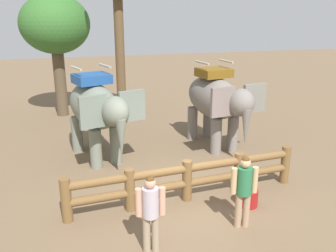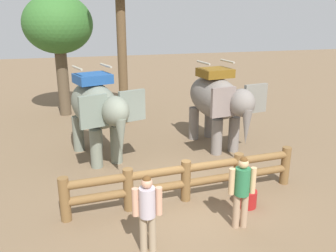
{
  "view_description": "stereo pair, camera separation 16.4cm",
  "coord_description": "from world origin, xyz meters",
  "px_view_note": "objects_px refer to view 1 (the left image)",
  "views": [
    {
      "loc": [
        -2.62,
        -7.79,
        4.53
      ],
      "look_at": [
        0.0,
        1.57,
        1.4
      ],
      "focal_mm": 38.66,
      "sensor_mm": 36.0,
      "label": 1
    },
    {
      "loc": [
        -2.47,
        -7.83,
        4.53
      ],
      "look_at": [
        0.0,
        1.57,
        1.4
      ],
      "focal_mm": 38.66,
      "sensor_mm": 36.0,
      "label": 2
    }
  ],
  "objects_px": {
    "log_fence": "(187,178)",
    "tourist_man_in_blue": "(151,209)",
    "elephant_near_left": "(96,109)",
    "tree_back_center": "(55,26)",
    "feed_bucket": "(248,198)",
    "elephant_center": "(216,100)",
    "tourist_woman_in_black": "(244,187)"
  },
  "relations": [
    {
      "from": "elephant_near_left",
      "to": "tree_back_center",
      "type": "relative_size",
      "value": 0.67
    },
    {
      "from": "log_fence",
      "to": "elephant_center",
      "type": "distance_m",
      "value": 4.03
    },
    {
      "from": "tourist_woman_in_black",
      "to": "tourist_man_in_blue",
      "type": "bearing_deg",
      "value": -171.87
    },
    {
      "from": "log_fence",
      "to": "feed_bucket",
      "type": "bearing_deg",
      "value": -26.39
    },
    {
      "from": "elephant_near_left",
      "to": "feed_bucket",
      "type": "height_order",
      "value": "elephant_near_left"
    },
    {
      "from": "log_fence",
      "to": "tourist_man_in_blue",
      "type": "bearing_deg",
      "value": -127.27
    },
    {
      "from": "log_fence",
      "to": "tourist_man_in_blue",
      "type": "distance_m",
      "value": 2.19
    },
    {
      "from": "elephant_near_left",
      "to": "tourist_man_in_blue",
      "type": "xyz_separation_m",
      "value": [
        0.54,
        -4.96,
        -0.71
      ]
    },
    {
      "from": "tourist_woman_in_black",
      "to": "feed_bucket",
      "type": "xyz_separation_m",
      "value": [
        0.55,
        0.76,
        -0.75
      ]
    },
    {
      "from": "elephant_center",
      "to": "tourist_man_in_blue",
      "type": "height_order",
      "value": "elephant_center"
    },
    {
      "from": "elephant_center",
      "to": "tree_back_center",
      "type": "height_order",
      "value": "tree_back_center"
    },
    {
      "from": "log_fence",
      "to": "tourist_woman_in_black",
      "type": "bearing_deg",
      "value": -61.07
    },
    {
      "from": "log_fence",
      "to": "tree_back_center",
      "type": "relative_size",
      "value": 1.15
    },
    {
      "from": "tourist_woman_in_black",
      "to": "tourist_man_in_blue",
      "type": "height_order",
      "value": "tourist_woman_in_black"
    },
    {
      "from": "elephant_near_left",
      "to": "tourist_woman_in_black",
      "type": "bearing_deg",
      "value": -60.43
    },
    {
      "from": "elephant_center",
      "to": "tourist_man_in_blue",
      "type": "distance_m",
      "value": 6.1
    },
    {
      "from": "feed_bucket",
      "to": "tree_back_center",
      "type": "bearing_deg",
      "value": 114.41
    },
    {
      "from": "elephant_center",
      "to": "tourist_woman_in_black",
      "type": "xyz_separation_m",
      "value": [
        -1.33,
        -4.69,
        -0.69
      ]
    },
    {
      "from": "tree_back_center",
      "to": "elephant_center",
      "type": "bearing_deg",
      "value": -47.45
    },
    {
      "from": "tree_back_center",
      "to": "feed_bucket",
      "type": "relative_size",
      "value": 11.2
    },
    {
      "from": "elephant_near_left",
      "to": "tourist_man_in_blue",
      "type": "distance_m",
      "value": 5.04
    },
    {
      "from": "elephant_center",
      "to": "tourist_woman_in_black",
      "type": "bearing_deg",
      "value": -105.76
    },
    {
      "from": "tree_back_center",
      "to": "elephant_near_left",
      "type": "bearing_deg",
      "value": -78.86
    },
    {
      "from": "tourist_woman_in_black",
      "to": "log_fence",
      "type": "bearing_deg",
      "value": 118.93
    },
    {
      "from": "tourist_woman_in_black",
      "to": "tourist_man_in_blue",
      "type": "relative_size",
      "value": 1.02
    },
    {
      "from": "tourist_woman_in_black",
      "to": "elephant_center",
      "type": "bearing_deg",
      "value": 74.24
    },
    {
      "from": "elephant_center",
      "to": "feed_bucket",
      "type": "distance_m",
      "value": 4.26
    },
    {
      "from": "elephant_center",
      "to": "tourist_man_in_blue",
      "type": "relative_size",
      "value": 2.15
    },
    {
      "from": "elephant_near_left",
      "to": "elephant_center",
      "type": "bearing_deg",
      "value": 0.55
    },
    {
      "from": "elephant_near_left",
      "to": "elephant_center",
      "type": "distance_m",
      "value": 3.97
    },
    {
      "from": "elephant_near_left",
      "to": "tourist_man_in_blue",
      "type": "relative_size",
      "value": 2.16
    },
    {
      "from": "feed_bucket",
      "to": "tourist_woman_in_black",
      "type": "bearing_deg",
      "value": -125.97
    }
  ]
}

